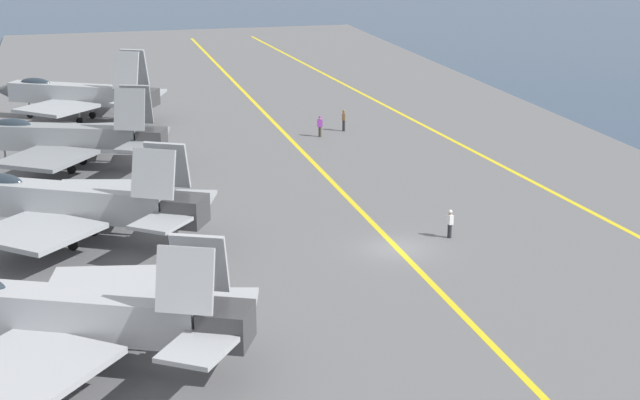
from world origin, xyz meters
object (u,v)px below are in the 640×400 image
object	(u,v)px
parked_jet_fourth	(65,138)
crew_white_vest	(450,222)
crew_brown_vest	(344,119)
parked_jet_second	(64,314)
crew_purple_vest	(320,125)
parked_jet_third	(66,202)
parked_jet_fifth	(77,94)

from	to	relation	value
parked_jet_fourth	crew_white_vest	size ratio (longest dim) A/B	9.14
crew_brown_vest	parked_jet_fourth	bearing A→B (deg)	106.15
parked_jet_second	crew_purple_vest	distance (m)	43.04
parked_jet_third	parked_jet_fourth	size ratio (longest dim) A/B	1.09
parked_jet_third	parked_jet_fifth	size ratio (longest dim) A/B	1.09
parked_jet_fourth	parked_jet_second	bearing A→B (deg)	179.49
parked_jet_fourth	parked_jet_third	bearing A→B (deg)	179.71
parked_jet_fifth	crew_white_vest	bearing A→B (deg)	-151.81
parked_jet_third	parked_jet_second	bearing A→B (deg)	179.27
parked_jet_second	crew_purple_vest	xyz separation A→B (m)	(37.72, -20.66, -1.49)
crew_white_vest	crew_purple_vest	world-z (taller)	crew_purple_vest
crew_purple_vest	parked_jet_fifth	bearing A→B (deg)	59.55
parked_jet_second	crew_white_vest	xyz separation A→B (m)	(11.43, -21.61, -1.52)
crew_purple_vest	parked_jet_fourth	bearing A→B (deg)	104.07
parked_jet_fourth	crew_white_vest	bearing A→B (deg)	-134.83
crew_brown_vest	crew_purple_vest	world-z (taller)	crew_brown_vest
parked_jet_fifth	crew_purple_vest	bearing A→B (deg)	-120.45
parked_jet_fourth	crew_brown_vest	bearing A→B (deg)	-73.85
parked_jet_fourth	crew_purple_vest	world-z (taller)	parked_jet_fourth
parked_jet_third	parked_jet_fifth	bearing A→B (deg)	-2.21
parked_jet_fifth	parked_jet_third	bearing A→B (deg)	177.79
crew_white_vest	parked_jet_fifth	bearing A→B (deg)	28.19
parked_jet_third	crew_brown_vest	size ratio (longest dim) A/B	9.24
crew_purple_vest	parked_jet_third	bearing A→B (deg)	136.24
parked_jet_second	parked_jet_fifth	world-z (taller)	parked_jet_fifth
crew_brown_vest	crew_purple_vest	size ratio (longest dim) A/B	1.04
parked_jet_second	parked_jet_third	bearing A→B (deg)	-0.73
crew_white_vest	crew_brown_vest	distance (m)	27.85
crew_white_vest	crew_purple_vest	distance (m)	26.31
parked_jet_second	parked_jet_fourth	xyz separation A→B (m)	(32.62, -0.29, -0.13)
parked_jet_second	parked_jet_fourth	size ratio (longest dim) A/B	1.05
parked_jet_second	crew_brown_vest	size ratio (longest dim) A/B	8.92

